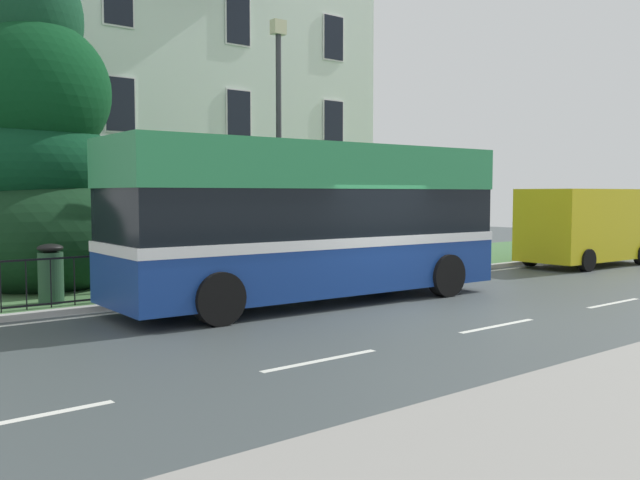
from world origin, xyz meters
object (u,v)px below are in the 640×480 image
single_decker_bus (314,220)px  street_lamp_post (279,132)px  georgian_townhouse (118,87)px  litter_bin (51,273)px  white_panel_van (583,227)px  evergreen_tree (37,157)px

single_decker_bus → street_lamp_post: bearing=70.5°
georgian_townhouse → street_lamp_post: size_ratio=2.63×
litter_bin → white_panel_van: bearing=-8.0°
evergreen_tree → white_panel_van: size_ratio=1.62×
georgian_townhouse → evergreen_tree: bearing=-123.4°
white_panel_van → georgian_townhouse: bearing=127.8°
georgian_townhouse → single_decker_bus: size_ratio=1.94×
georgian_townhouse → litter_bin: 14.05m
evergreen_tree → litter_bin: (-0.64, -2.83, -2.47)m
street_lamp_post → litter_bin: (-5.82, -0.27, -3.16)m
litter_bin → evergreen_tree: bearing=77.3°
single_decker_bus → litter_bin: 5.45m
georgian_townhouse → evergreen_tree: georgian_townhouse is taller
street_lamp_post → litter_bin: 6.63m
evergreen_tree → street_lamp_post: size_ratio=1.25×
georgian_townhouse → white_panel_van: (9.78, -13.51, -5.11)m
georgian_townhouse → white_panel_van: bearing=-54.1°
georgian_townhouse → street_lamp_post: (-0.38, -10.99, -2.49)m
evergreen_tree → white_panel_van: bearing=-18.3°
georgian_townhouse → litter_bin: (-6.20, -11.26, -5.65)m
evergreen_tree → single_decker_bus: bearing=-53.4°
single_decker_bus → litter_bin: size_ratio=7.40×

